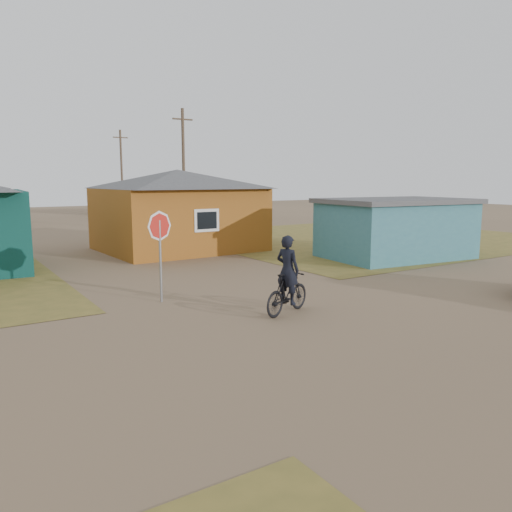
% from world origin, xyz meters
% --- Properties ---
extents(ground, '(120.00, 120.00, 0.00)m').
position_xyz_m(ground, '(0.00, 0.00, 0.00)').
color(ground, '#7A6046').
extents(grass_ne, '(20.00, 18.00, 0.00)m').
position_xyz_m(grass_ne, '(14.00, 13.00, 0.01)').
color(grass_ne, olive).
rests_on(grass_ne, ground).
extents(house_yellow, '(7.72, 6.76, 3.90)m').
position_xyz_m(house_yellow, '(2.50, 14.00, 2.00)').
color(house_yellow, '#915116').
rests_on(house_yellow, ground).
extents(shed_turquoise, '(6.71, 4.93, 2.60)m').
position_xyz_m(shed_turquoise, '(9.50, 6.50, 1.31)').
color(shed_turquoise, teal).
rests_on(shed_turquoise, ground).
extents(house_beige_east, '(6.95, 6.05, 3.60)m').
position_xyz_m(house_beige_east, '(10.00, 40.00, 1.86)').
color(house_beige_east, gray).
rests_on(house_beige_east, ground).
extents(utility_pole_near, '(1.40, 0.20, 8.00)m').
position_xyz_m(utility_pole_near, '(6.50, 22.00, 4.14)').
color(utility_pole_near, brown).
rests_on(utility_pole_near, ground).
extents(utility_pole_far, '(1.40, 0.20, 8.00)m').
position_xyz_m(utility_pole_far, '(7.50, 38.00, 4.14)').
color(utility_pole_far, brown).
rests_on(utility_pole_far, ground).
extents(stop_sign, '(0.84, 0.08, 2.57)m').
position_xyz_m(stop_sign, '(-2.32, 4.39, 1.88)').
color(stop_sign, gray).
rests_on(stop_sign, ground).
extents(cyclist, '(1.86, 1.09, 2.03)m').
position_xyz_m(cyclist, '(-0.07, 1.48, 0.74)').
color(cyclist, black).
rests_on(cyclist, ground).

